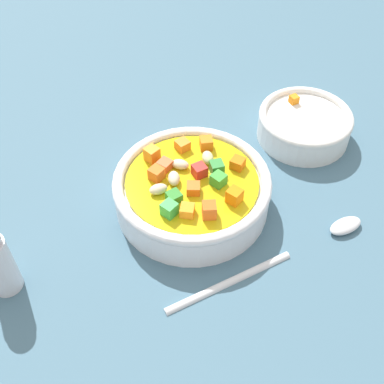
% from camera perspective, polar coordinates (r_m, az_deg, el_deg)
% --- Properties ---
extents(ground_plane, '(1.40, 1.40, 0.02)m').
position_cam_1_polar(ground_plane, '(0.57, 0.00, -2.12)').
color(ground_plane, '#42667A').
extents(soup_bowl_main, '(0.18, 0.18, 0.06)m').
position_cam_1_polar(soup_bowl_main, '(0.55, -0.00, 0.25)').
color(soup_bowl_main, white).
rests_on(soup_bowl_main, ground_plane).
extents(spoon, '(0.11, 0.23, 0.01)m').
position_cam_1_polar(spoon, '(0.53, 10.71, -7.20)').
color(spoon, silver).
rests_on(spoon, ground_plane).
extents(side_bowl_small, '(0.12, 0.12, 0.04)m').
position_cam_1_polar(side_bowl_small, '(0.65, 12.98, 7.69)').
color(side_bowl_small, white).
rests_on(side_bowl_small, ground_plane).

